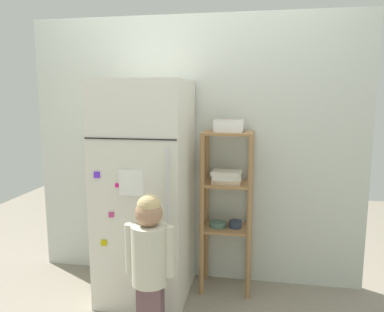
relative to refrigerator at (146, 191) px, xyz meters
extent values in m
plane|color=gray|center=(0.30, -0.02, -0.80)|extent=(6.00, 6.00, 0.00)
cube|color=silver|center=(0.30, 0.34, 0.25)|extent=(2.65, 0.03, 2.09)
cube|color=silver|center=(0.00, 0.00, 0.00)|extent=(0.62, 0.63, 1.59)
cube|color=black|center=(0.00, -0.32, 0.42)|extent=(0.61, 0.01, 0.01)
cylinder|color=silver|center=(0.25, -0.34, 0.12)|extent=(0.02, 0.02, 0.50)
cube|color=white|center=(0.00, -0.32, 0.13)|extent=(0.17, 0.01, 0.17)
cube|color=#662BE6|center=(-0.23, -0.32, 0.18)|extent=(0.04, 0.02, 0.04)
cube|color=#E9167B|center=(-0.09, -0.32, 0.11)|extent=(0.03, 0.02, 0.03)
cube|color=#C6397D|center=(-0.14, -0.32, -0.09)|extent=(0.03, 0.01, 0.03)
cube|color=gold|center=(-0.20, -0.32, -0.29)|extent=(0.04, 0.01, 0.04)
cube|color=#684A51|center=(0.19, -0.55, -0.61)|extent=(0.15, 0.10, 0.38)
cylinder|color=beige|center=(0.19, -0.55, -0.24)|extent=(0.22, 0.22, 0.36)
sphere|color=beige|center=(0.19, -0.48, -0.07)|extent=(0.10, 0.10, 0.10)
sphere|color=#A87A5B|center=(0.19, -0.55, 0.01)|extent=(0.16, 0.16, 0.16)
sphere|color=tan|center=(0.19, -0.55, 0.06)|extent=(0.14, 0.14, 0.14)
cylinder|color=beige|center=(0.07, -0.55, -0.21)|extent=(0.06, 0.06, 0.31)
cylinder|color=beige|center=(0.31, -0.55, -0.21)|extent=(0.06, 0.06, 0.31)
cylinder|color=#9E7247|center=(0.41, 0.05, -0.19)|extent=(0.04, 0.04, 1.22)
cylinder|color=#9E7247|center=(0.75, 0.05, -0.19)|extent=(0.04, 0.04, 1.22)
cylinder|color=#9E7247|center=(0.41, 0.30, -0.19)|extent=(0.04, 0.04, 1.22)
cylinder|color=#9E7247|center=(0.75, 0.30, -0.19)|extent=(0.04, 0.04, 1.22)
cube|color=#9E7247|center=(0.58, 0.17, 0.42)|extent=(0.36, 0.27, 0.02)
cube|color=#9E7247|center=(0.58, 0.17, 0.04)|extent=(0.36, 0.27, 0.02)
cube|color=#9E7247|center=(0.58, 0.17, -0.31)|extent=(0.36, 0.27, 0.02)
cube|color=#C6AD8E|center=(0.58, 0.15, 0.06)|extent=(0.22, 0.17, 0.03)
cube|color=silver|center=(0.58, 0.15, 0.09)|extent=(0.21, 0.16, 0.03)
cube|color=silver|center=(0.57, 0.16, 0.12)|extent=(0.22, 0.17, 0.03)
cylinder|color=#4C7266|center=(0.51, 0.17, -0.28)|extent=(0.13, 0.13, 0.04)
cylinder|color=#2D384C|center=(0.65, 0.17, -0.27)|extent=(0.10, 0.10, 0.05)
cube|color=white|center=(0.59, 0.18, 0.43)|extent=(0.21, 0.18, 0.01)
cube|color=white|center=(0.59, 0.10, 0.47)|extent=(0.21, 0.01, 0.09)
cube|color=white|center=(0.59, 0.27, 0.47)|extent=(0.21, 0.01, 0.09)
cube|color=white|center=(0.48, 0.18, 0.47)|extent=(0.01, 0.18, 0.09)
cube|color=white|center=(0.69, 0.18, 0.47)|extent=(0.01, 0.18, 0.09)
sphere|color=#A51D09|center=(0.62, 0.16, 0.47)|extent=(0.07, 0.07, 0.07)
sphere|color=#C6582F|center=(0.55, 0.17, 0.47)|extent=(0.07, 0.07, 0.07)
sphere|color=#AE3A10|center=(0.58, 0.21, 0.47)|extent=(0.07, 0.07, 0.07)
sphere|color=orange|center=(0.61, 0.19, 0.47)|extent=(0.08, 0.08, 0.08)
camera|label=1|loc=(0.81, -2.55, 0.69)|focal=34.95mm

